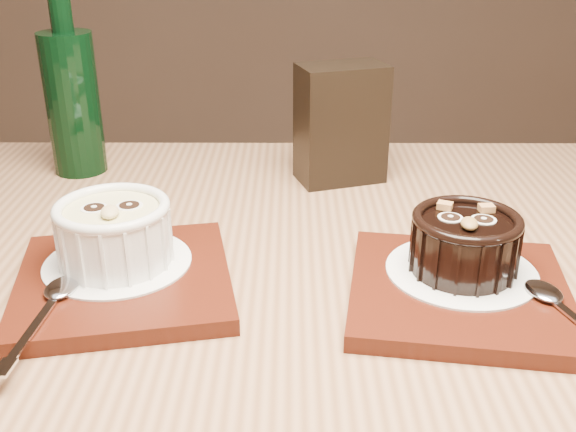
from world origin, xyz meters
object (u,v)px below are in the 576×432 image
(green_bottle, at_px, (72,98))
(condiment_stand, at_px, (341,124))
(tray_left, at_px, (124,281))
(ramekin_white, at_px, (114,230))
(table, at_px, (278,372))
(tray_right, at_px, (459,292))
(ramekin_dark, at_px, (465,241))

(green_bottle, bearing_deg, condiment_stand, -8.05)
(tray_left, height_order, ramekin_white, ramekin_white)
(table, bearing_deg, tray_right, -10.05)
(tray_left, relative_size, ramekin_dark, 1.95)
(tray_left, bearing_deg, tray_right, -6.40)
(ramekin_white, bearing_deg, ramekin_dark, -12.57)
(condiment_stand, distance_m, green_bottle, 0.33)
(ramekin_dark, distance_m, condiment_stand, 0.27)
(ramekin_dark, bearing_deg, condiment_stand, 117.44)
(ramekin_white, distance_m, green_bottle, 0.30)
(green_bottle, bearing_deg, table, -51.81)
(tray_left, xyz_separation_m, ramekin_dark, (0.29, -0.01, 0.04))
(tray_right, height_order, condiment_stand, condiment_stand)
(tray_left, height_order, condiment_stand, condiment_stand)
(condiment_stand, bearing_deg, tray_left, -130.70)
(ramekin_dark, bearing_deg, tray_left, -170.67)
(table, xyz_separation_m, tray_left, (-0.13, 0.00, 0.10))
(tray_left, xyz_separation_m, condiment_stand, (0.22, 0.25, 0.06))
(tray_left, bearing_deg, condiment_stand, 49.30)
(ramekin_white, distance_m, ramekin_dark, 0.30)
(green_bottle, bearing_deg, tray_left, -70.50)
(tray_right, distance_m, green_bottle, 0.52)
(tray_left, distance_m, ramekin_dark, 0.30)
(ramekin_white, relative_size, ramekin_dark, 1.08)
(tray_right, bearing_deg, condiment_stand, 103.48)
(table, relative_size, ramekin_white, 12.39)
(ramekin_dark, height_order, condiment_stand, condiment_stand)
(condiment_stand, height_order, green_bottle, green_bottle)
(ramekin_white, height_order, condiment_stand, condiment_stand)
(table, relative_size, tray_right, 6.89)
(tray_right, bearing_deg, tray_left, 173.60)
(table, distance_m, ramekin_white, 0.20)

